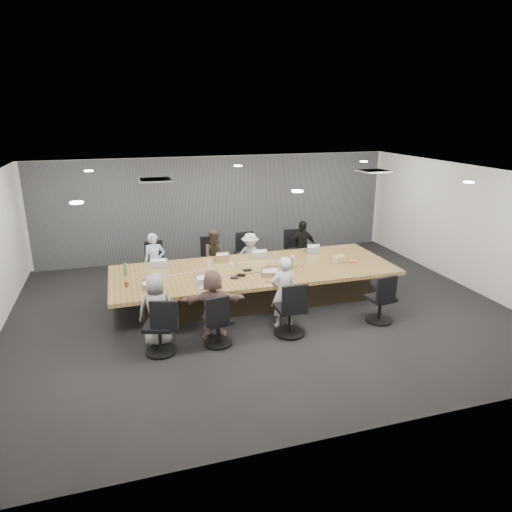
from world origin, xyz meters
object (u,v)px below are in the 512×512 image
object	(u,v)px
snack_packet	(353,262)
chair_5	(218,324)
conference_table	(255,283)
mug_brown	(127,284)
laptop_0	(157,265)
bottle_green_left	(125,269)
person_2	(250,256)
laptop_3	(310,251)
chair_0	(154,268)
laptop_6	(274,280)
stapler	(241,275)
person_1	(216,256)
person_6	(283,292)
chair_4	(160,330)
laptop_2	(257,256)
person_5	(213,304)
bottle_clear	(209,265)
person_3	(301,247)
chair_7	(380,302)
person_4	(157,309)
chair_1	(213,262)
chair_2	(246,257)
chair_6	(290,312)
person_0	(155,262)
canvas_bag	(339,259)
bottle_green_right	(292,264)
laptop_1	(221,259)
laptop_4	(154,293)
chair_3	(296,254)
laptop_5	(207,287)

from	to	relation	value
snack_packet	chair_5	bearing A→B (deg)	-156.87
conference_table	mug_brown	world-z (taller)	mug_brown
laptop_0	bottle_green_left	world-z (taller)	bottle_green_left
person_2	laptop_3	size ratio (longest dim) A/B	3.81
conference_table	chair_0	size ratio (longest dim) A/B	7.64
laptop_6	stapler	distance (m)	0.69
person_1	person_6	xyz separation A→B (m)	(0.72, -2.70, 0.05)
chair_0	chair_5	world-z (taller)	chair_0
chair_4	laptop_2	bearing A→B (deg)	63.77
person_5	bottle_clear	xyz separation A→B (m)	(0.25, 1.57, 0.21)
chair_4	person_3	distance (m)	4.90
chair_7	person_4	size ratio (longest dim) A/B	0.62
person_3	person_4	world-z (taller)	person_3
chair_5	laptop_2	xyz separation A→B (m)	(1.48, 2.50, 0.36)
chair_1	mug_brown	bearing A→B (deg)	56.18
laptop_6	mug_brown	bearing A→B (deg)	-179.03
person_6	laptop_6	size ratio (longest dim) A/B	3.99
chair_2	person_5	bearing A→B (deg)	58.72
chair_6	person_5	distance (m)	1.41
laptop_6	bottle_green_left	world-z (taller)	bottle_green_left
stapler	person_0	bearing A→B (deg)	153.21
canvas_bag	conference_table	bearing A→B (deg)	176.28
chair_1	chair_5	bearing A→B (deg)	92.09
bottle_green_right	bottle_clear	world-z (taller)	bottle_green_right
chair_4	stapler	distance (m)	2.23
bottle_clear	laptop_1	bearing A→B (deg)	56.78
person_5	laptop_4	bearing A→B (deg)	-19.77
person_3	chair_3	bearing A→B (deg)	88.66
chair_6	bottle_clear	world-z (taller)	bottle_clear
laptop_0	person_2	size ratio (longest dim) A/B	0.31
chair_2	person_1	bearing A→B (deg)	16.96
laptop_4	bottle_green_left	xyz separation A→B (m)	(-0.46, 1.19, 0.12)
chair_1	person_6	bearing A→B (deg)	115.83
laptop_0	laptop_2	bearing A→B (deg)	-167.89
laptop_4	mug_brown	xyz separation A→B (m)	(-0.46, 0.51, 0.04)
laptop_0	stapler	distance (m)	1.99
chair_5	laptop_4	world-z (taller)	chair_5
laptop_2	canvas_bag	size ratio (longest dim) A/B	1.30
person_0	laptop_5	bearing A→B (deg)	-69.70
snack_packet	person_2	bearing A→B (deg)	140.41
person_4	mug_brown	world-z (taller)	person_4
laptop_2	person_3	bearing A→B (deg)	-152.13
chair_1	chair_3	size ratio (longest dim) A/B	0.95
laptop_4	laptop_6	bearing A→B (deg)	14.67
laptop_1	laptop_4	distance (m)	2.28
chair_1	person_2	bearing A→B (deg)	170.19
person_5	stapler	bearing A→B (deg)	-120.37
chair_3	person_1	size ratio (longest dim) A/B	0.64
laptop_3	person_6	size ratio (longest dim) A/B	0.22
laptop_6	canvas_bag	distance (m)	1.90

